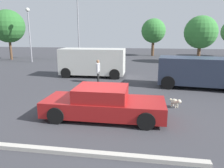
{
  "coord_description": "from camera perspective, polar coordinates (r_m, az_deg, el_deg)",
  "views": [
    {
      "loc": [
        1.81,
        -8.14,
        3.27
      ],
      "look_at": [
        0.27,
        1.7,
        0.9
      ],
      "focal_mm": 34.48,
      "sensor_mm": 36.0,
      "label": 1
    }
  ],
  "objects": [
    {
      "name": "parking_curb",
      "position": [
        6.3,
        -9.55,
        -17.44
      ],
      "size": [
        7.07,
        0.2,
        0.12
      ],
      "primitive_type": "cube",
      "color": "#B7B2A8",
      "rests_on": "ground_plane"
    },
    {
      "name": "light_post_far",
      "position": [
        26.39,
        -21.17,
        14.29
      ],
      "size": [
        0.44,
        0.44,
        5.97
      ],
      "color": "gray",
      "rests_on": "ground_plane"
    },
    {
      "name": "light_post_mid",
      "position": [
        26.67,
        -9.02,
        16.78
      ],
      "size": [
        0.44,
        0.44,
        7.42
      ],
      "color": "gray",
      "rests_on": "ground_plane"
    },
    {
      "name": "sedan_foreground",
      "position": [
        8.44,
        -2.27,
        -5.2
      ],
      "size": [
        4.67,
        1.9,
        1.26
      ],
      "rotation": [
        0.0,
        0.0,
        -0.0
      ],
      "color": "maroon",
      "rests_on": "ground_plane"
    },
    {
      "name": "dog",
      "position": [
        10.09,
        16.47,
        -4.53
      ],
      "size": [
        0.49,
        0.51,
        0.42
      ],
      "rotation": [
        0.0,
        0.0,
        5.45
      ],
      "color": "beige",
      "rests_on": "ground_plane"
    },
    {
      "name": "ground_plane",
      "position": [
        8.96,
        -3.41,
        -8.06
      ],
      "size": [
        80.0,
        80.0,
        0.0
      ],
      "primitive_type": "plane",
      "color": "#38383D"
    },
    {
      "name": "van_white",
      "position": [
        16.6,
        -5.12,
        5.97
      ],
      "size": [
        4.87,
        2.16,
        2.12
      ],
      "rotation": [
        0.0,
        0.0,
        0.01
      ],
      "color": "silver",
      "rests_on": "ground_plane"
    },
    {
      "name": "tree_back_left",
      "position": [
        25.85,
        22.45,
        12.55
      ],
      "size": [
        3.53,
        3.53,
        5.12
      ],
      "color": "brown",
      "rests_on": "ground_plane"
    },
    {
      "name": "tree_back_center",
      "position": [
        32.38,
        10.94,
        13.66
      ],
      "size": [
        3.46,
        3.46,
        5.32
      ],
      "color": "brown",
      "rests_on": "ground_plane"
    },
    {
      "name": "pedestrian",
      "position": [
        14.37,
        -3.73,
        3.9
      ],
      "size": [
        0.29,
        0.57,
        1.54
      ],
      "rotation": [
        0.0,
        0.0,
        3.27
      ],
      "color": "black",
      "rests_on": "ground_plane"
    },
    {
      "name": "tree_far_right",
      "position": [
        29.94,
        -25.81,
        13.61
      ],
      "size": [
        3.94,
        3.94,
        6.05
      ],
      "color": "brown",
      "rests_on": "ground_plane"
    },
    {
      "name": "suv_dark",
      "position": [
        14.06,
        22.05,
        3.15
      ],
      "size": [
        4.94,
        2.58,
        1.83
      ],
      "rotation": [
        0.0,
        0.0,
        3.02
      ],
      "color": "#2D384C",
      "rests_on": "ground_plane"
    }
  ]
}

